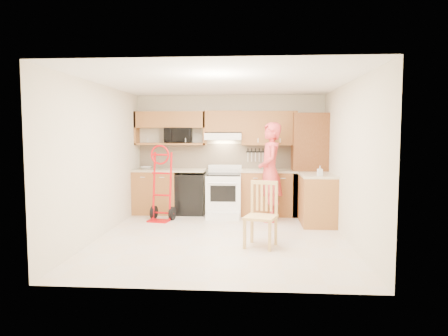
# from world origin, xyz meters

# --- Properties ---
(floor) EXTENTS (4.00, 4.50, 0.02)m
(floor) POSITION_xyz_m (0.00, 0.00, -0.01)
(floor) COLOR beige
(floor) RESTS_ON ground
(ceiling) EXTENTS (4.00, 4.50, 0.02)m
(ceiling) POSITION_xyz_m (0.00, 0.00, 2.51)
(ceiling) COLOR white
(ceiling) RESTS_ON ground
(wall_back) EXTENTS (4.00, 0.02, 2.50)m
(wall_back) POSITION_xyz_m (0.00, 2.26, 1.25)
(wall_back) COLOR beige
(wall_back) RESTS_ON ground
(wall_front) EXTENTS (4.00, 0.02, 2.50)m
(wall_front) POSITION_xyz_m (0.00, -2.26, 1.25)
(wall_front) COLOR beige
(wall_front) RESTS_ON ground
(wall_left) EXTENTS (0.02, 4.50, 2.50)m
(wall_left) POSITION_xyz_m (-2.01, 0.00, 1.25)
(wall_left) COLOR beige
(wall_left) RESTS_ON ground
(wall_right) EXTENTS (0.02, 4.50, 2.50)m
(wall_right) POSITION_xyz_m (2.01, 0.00, 1.25)
(wall_right) COLOR beige
(wall_right) RESTS_ON ground
(backsplash) EXTENTS (3.92, 0.03, 0.55)m
(backsplash) POSITION_xyz_m (0.00, 2.23, 1.20)
(backsplash) COLOR #CBB190
(backsplash) RESTS_ON wall_back
(lower_cab_left) EXTENTS (0.90, 0.60, 0.90)m
(lower_cab_left) POSITION_xyz_m (-1.55, 1.95, 0.45)
(lower_cab_left) COLOR #9B5B2B
(lower_cab_left) RESTS_ON ground
(dishwasher) EXTENTS (0.60, 0.60, 0.85)m
(dishwasher) POSITION_xyz_m (-0.80, 1.95, 0.42)
(dishwasher) COLOR black
(dishwasher) RESTS_ON ground
(lower_cab_right) EXTENTS (1.14, 0.60, 0.90)m
(lower_cab_right) POSITION_xyz_m (0.83, 1.95, 0.45)
(lower_cab_right) COLOR #9B5B2B
(lower_cab_right) RESTS_ON ground
(countertop_left) EXTENTS (1.50, 0.63, 0.04)m
(countertop_left) POSITION_xyz_m (-1.25, 1.95, 0.92)
(countertop_left) COLOR #B8AD8E
(countertop_left) RESTS_ON lower_cab_left
(countertop_right) EXTENTS (1.14, 0.63, 0.04)m
(countertop_right) POSITION_xyz_m (0.83, 1.95, 0.92)
(countertop_right) COLOR #B8AD8E
(countertop_right) RESTS_ON lower_cab_right
(cab_return_right) EXTENTS (0.60, 1.00, 0.90)m
(cab_return_right) POSITION_xyz_m (1.70, 1.15, 0.45)
(cab_return_right) COLOR #9B5B2B
(cab_return_right) RESTS_ON ground
(countertop_return) EXTENTS (0.63, 1.00, 0.04)m
(countertop_return) POSITION_xyz_m (1.70, 1.15, 0.92)
(countertop_return) COLOR #B8AD8E
(countertop_return) RESTS_ON cab_return_right
(pantry_tall) EXTENTS (0.70, 0.60, 2.10)m
(pantry_tall) POSITION_xyz_m (1.65, 1.95, 1.05)
(pantry_tall) COLOR brown
(pantry_tall) RESTS_ON ground
(upper_cab_left) EXTENTS (1.50, 0.33, 0.34)m
(upper_cab_left) POSITION_xyz_m (-1.25, 2.08, 1.98)
(upper_cab_left) COLOR #9B5B2B
(upper_cab_left) RESTS_ON wall_back
(upper_shelf_mw) EXTENTS (1.50, 0.33, 0.04)m
(upper_shelf_mw) POSITION_xyz_m (-1.25, 2.08, 1.47)
(upper_shelf_mw) COLOR #9B5B2B
(upper_shelf_mw) RESTS_ON wall_back
(upper_cab_center) EXTENTS (0.76, 0.33, 0.44)m
(upper_cab_center) POSITION_xyz_m (-0.12, 2.08, 1.94)
(upper_cab_center) COLOR #9B5B2B
(upper_cab_center) RESTS_ON wall_back
(upper_cab_right) EXTENTS (1.14, 0.33, 0.70)m
(upper_cab_right) POSITION_xyz_m (0.83, 2.08, 1.80)
(upper_cab_right) COLOR #9B5B2B
(upper_cab_right) RESTS_ON wall_back
(range_hood) EXTENTS (0.76, 0.46, 0.14)m
(range_hood) POSITION_xyz_m (-0.12, 2.02, 1.63)
(range_hood) COLOR white
(range_hood) RESTS_ON wall_back
(knife_strip) EXTENTS (0.40, 0.05, 0.29)m
(knife_strip) POSITION_xyz_m (0.55, 2.21, 1.24)
(knife_strip) COLOR black
(knife_strip) RESTS_ON backsplash
(microwave) EXTENTS (0.61, 0.44, 0.32)m
(microwave) POSITION_xyz_m (-1.08, 2.08, 1.65)
(microwave) COLOR black
(microwave) RESTS_ON upper_shelf_mw
(range) EXTENTS (0.70, 0.92, 1.03)m
(range) POSITION_xyz_m (-0.09, 1.70, 0.52)
(range) COLOR white
(range) RESTS_ON ground
(person) EXTENTS (0.52, 0.73, 1.91)m
(person) POSITION_xyz_m (0.83, 1.35, 0.95)
(person) COLOR #D94041
(person) RESTS_ON ground
(hand_truck) EXTENTS (0.61, 0.57, 1.33)m
(hand_truck) POSITION_xyz_m (-1.29, 1.22, 0.66)
(hand_truck) COLOR red
(hand_truck) RESTS_ON ground
(dining_chair) EXTENTS (0.56, 0.58, 0.98)m
(dining_chair) POSITION_xyz_m (0.62, -0.48, 0.49)
(dining_chair) COLOR #DBB66B
(dining_chair) RESTS_ON ground
(soap_bottle) EXTENTS (0.10, 0.10, 0.18)m
(soap_bottle) POSITION_xyz_m (1.70, 0.88, 1.03)
(soap_bottle) COLOR white
(soap_bottle) RESTS_ON countertop_return
(bowl) EXTENTS (0.27, 0.27, 0.05)m
(bowl) POSITION_xyz_m (-1.76, 1.95, 0.97)
(bowl) COLOR white
(bowl) RESTS_ON countertop_left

